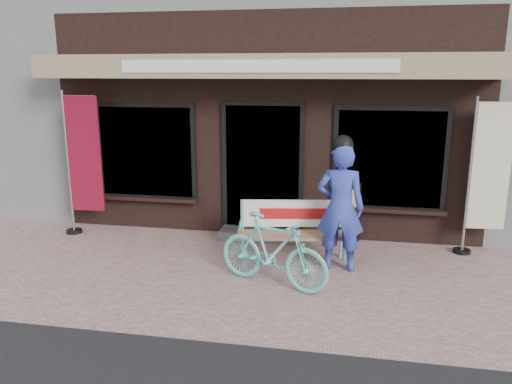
% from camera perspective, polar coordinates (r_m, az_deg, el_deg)
% --- Properties ---
extents(ground, '(70.00, 70.00, 0.00)m').
position_cam_1_polar(ground, '(6.62, -2.24, -10.24)').
color(ground, tan).
rests_on(ground, ground).
extents(storefront, '(7.00, 6.77, 6.00)m').
position_cam_1_polar(storefront, '(10.95, 3.54, 15.26)').
color(storefront, black).
rests_on(storefront, ground).
extents(bench, '(1.65, 0.67, 0.87)m').
position_cam_1_polar(bench, '(7.22, 4.25, -3.89)').
color(bench, '#63C3C1').
rests_on(bench, ground).
extents(person, '(0.66, 0.45, 1.87)m').
position_cam_1_polar(person, '(6.84, 9.63, -1.48)').
color(person, '#3141AA').
rests_on(person, ground).
extents(bicycle, '(1.61, 0.99, 0.94)m').
position_cam_1_polar(bicycle, '(6.35, 1.92, -6.74)').
color(bicycle, '#63C3C1').
rests_on(bicycle, ground).
extents(nobori_red, '(0.70, 0.28, 2.38)m').
position_cam_1_polar(nobori_red, '(8.69, -19.25, 3.28)').
color(nobori_red, gray).
rests_on(nobori_red, ground).
extents(nobori_cream, '(0.69, 0.27, 2.34)m').
position_cam_1_polar(nobori_cream, '(7.99, 24.85, 1.74)').
color(nobori_cream, gray).
rests_on(nobori_cream, ground).
extents(menu_stand, '(0.49, 0.21, 0.96)m').
position_cam_1_polar(menu_stand, '(8.19, 10.15, -2.06)').
color(menu_stand, black).
rests_on(menu_stand, ground).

